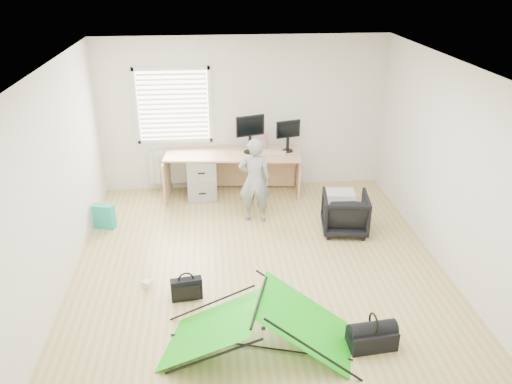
{
  "coord_description": "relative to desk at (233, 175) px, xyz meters",
  "views": [
    {
      "loc": [
        -0.58,
        -5.71,
        3.83
      ],
      "look_at": [
        0.0,
        0.4,
        0.95
      ],
      "focal_mm": 35.0,
      "sensor_mm": 36.0,
      "label": 1
    }
  ],
  "objects": [
    {
      "name": "thermos",
      "position": [
        0.58,
        0.17,
        0.53
      ],
      "size": [
        0.09,
        0.09,
        0.26
      ],
      "primitive_type": "cylinder",
      "rotation": [
        0.0,
        0.0,
        0.21
      ],
      "color": "#A95F72",
      "rests_on": "desk"
    },
    {
      "name": "white_box",
      "position": [
        -1.26,
        -2.66,
        -0.35
      ],
      "size": [
        0.13,
        0.13,
        0.1
      ],
      "primitive_type": "cube",
      "rotation": [
        0.0,
        0.0,
        -0.43
      ],
      "color": "silver",
      "rests_on": "ground"
    },
    {
      "name": "tote_bag",
      "position": [
        -2.07,
        -0.99,
        -0.2
      ],
      "size": [
        0.35,
        0.23,
        0.39
      ],
      "primitive_type": "cube",
      "rotation": [
        0.0,
        0.0,
        -0.29
      ],
      "color": "teal",
      "rests_on": "ground"
    },
    {
      "name": "laptop_bag",
      "position": [
        -0.74,
        -2.94,
        -0.25
      ],
      "size": [
        0.4,
        0.17,
        0.29
      ],
      "primitive_type": "cube",
      "rotation": [
        0.0,
        0.0,
        0.14
      ],
      "color": "black",
      "rests_on": "ground"
    },
    {
      "name": "window",
      "position": [
        -0.99,
        0.38,
        1.15
      ],
      "size": [
        1.2,
        0.06,
        1.2
      ],
      "primitive_type": "cube",
      "color": "silver",
      "rests_on": "back_wall"
    },
    {
      "name": "keyboard",
      "position": [
        0.68,
        -0.02,
        0.41
      ],
      "size": [
        0.5,
        0.34,
        0.02
      ],
      "primitive_type": "cube",
      "rotation": [
        0.0,
        0.0,
        -0.41
      ],
      "color": "beige",
      "rests_on": "desk"
    },
    {
      "name": "duffel_bag",
      "position": [
        1.27,
        -3.98,
        -0.28
      ],
      "size": [
        0.54,
        0.31,
        0.22
      ],
      "primitive_type": "cube",
      "rotation": [
        0.0,
        0.0,
        0.1
      ],
      "color": "black",
      "rests_on": "ground"
    },
    {
      "name": "monitor_right",
      "position": [
        0.95,
        0.02,
        0.6
      ],
      "size": [
        0.44,
        0.2,
        0.41
      ],
      "primitive_type": "cube",
      "rotation": [
        0.0,
        0.0,
        0.26
      ],
      "color": "black",
      "rests_on": "desk"
    },
    {
      "name": "radiator",
      "position": [
        -0.99,
        0.34,
        0.05
      ],
      "size": [
        1.0,
        0.12,
        0.6
      ],
      "primitive_type": "cube",
      "color": "silver",
      "rests_on": "back_wall"
    },
    {
      "name": "monitor_left",
      "position": [
        0.3,
        0.02,
        0.64
      ],
      "size": [
        0.52,
        0.26,
        0.48
      ],
      "primitive_type": "cube",
      "rotation": [
        0.0,
        0.0,
        0.3
      ],
      "color": "black",
      "rests_on": "desk"
    },
    {
      "name": "person",
      "position": [
        0.29,
        -0.96,
        0.3
      ],
      "size": [
        0.55,
        0.41,
        1.38
      ],
      "primitive_type": "imported",
      "rotation": [
        0.0,
        0.0,
        2.98
      ],
      "color": "gray",
      "rests_on": "ground"
    },
    {
      "name": "ground",
      "position": [
        0.21,
        -2.33,
        -0.4
      ],
      "size": [
        5.5,
        5.5,
        0.0
      ],
      "primitive_type": "plane",
      "color": "tan",
      "rests_on": "ground"
    },
    {
      "name": "desk",
      "position": [
        0.0,
        0.0,
        0.0
      ],
      "size": [
        2.39,
        0.98,
        0.79
      ],
      "primitive_type": "cube",
      "rotation": [
        0.0,
        0.0,
        -0.11
      ],
      "color": "tan",
      "rests_on": "ground"
    },
    {
      "name": "back_wall",
      "position": [
        0.21,
        0.42,
        0.95
      ],
      "size": [
        5.0,
        0.02,
        2.7
      ],
      "primitive_type": "cube",
      "color": "silver",
      "rests_on": "ground"
    },
    {
      "name": "filing_cabinet",
      "position": [
        -0.55,
        0.04,
        -0.01
      ],
      "size": [
        0.51,
        0.67,
        0.77
      ],
      "primitive_type": "cube",
      "rotation": [
        0.0,
        0.0,
        0.01
      ],
      "color": "gray",
      "rests_on": "ground"
    },
    {
      "name": "storage_crate",
      "position": [
        1.74,
        -0.65,
        -0.25
      ],
      "size": [
        0.55,
        0.41,
        0.29
      ],
      "primitive_type": "cube",
      "rotation": [
        0.0,
        0.0,
        -0.11
      ],
      "color": "silver",
      "rests_on": "ground"
    },
    {
      "name": "office_chair",
      "position": [
        1.62,
        -1.46,
        -0.08
      ],
      "size": [
        0.76,
        0.78,
        0.63
      ],
      "primitive_type": "imported",
      "rotation": [
        0.0,
        0.0,
        3.0
      ],
      "color": "black",
      "rests_on": "ground"
    },
    {
      "name": "kite",
      "position": [
        0.06,
        -3.89,
        -0.08
      ],
      "size": [
        2.18,
        1.42,
        0.62
      ],
      "primitive_type": null,
      "rotation": [
        0.0,
        0.0,
        -0.29
      ],
      "color": "#17C012",
      "rests_on": "ground"
    }
  ]
}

